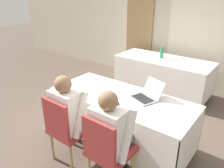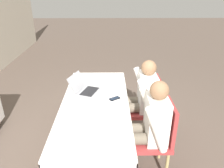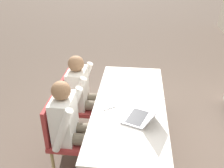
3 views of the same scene
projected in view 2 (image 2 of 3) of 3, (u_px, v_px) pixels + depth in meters
The scene contains 10 objects.
ground_plane at pixel (97, 150), 2.97m from camera, with size 24.00×24.00×0.00m, color brown.
conference_table_near at pixel (96, 115), 2.72m from camera, with size 1.94×0.81×0.74m.
laptop at pixel (86, 89), 2.89m from camera, with size 0.42×0.44×0.23m.
cell_phone at pixel (115, 98), 2.73m from camera, with size 0.14×0.15×0.01m.
paper_beside_laptop at pixel (74, 117), 2.36m from camera, with size 0.27×0.33×0.00m.
paper_centre_table at pixel (99, 107), 2.56m from camera, with size 0.32×0.36×0.00m.
chair_near_left at pixel (157, 135), 2.47m from camera, with size 0.44×0.44×0.91m.
chair_near_right at pixel (148, 106), 3.05m from camera, with size 0.44×0.44×0.91m.
person_checkered_shirt at pixel (149, 123), 2.40m from camera, with size 0.50×0.52×1.17m.
person_white_shirt at pixel (141, 96), 2.98m from camera, with size 0.50×0.52×1.17m.
Camera 2 is at (-2.31, -0.18, 2.07)m, focal length 35.00 mm.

